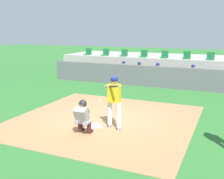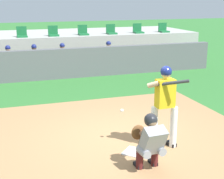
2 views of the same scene
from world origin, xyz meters
name	(u,v)px [view 2 (image 2 of 2)]	position (x,y,z in m)	size (l,w,h in m)	color
ground_plane	(122,139)	(0.00, 0.00, 0.00)	(80.00, 80.00, 0.00)	#2D6B2D
dirt_infield	(122,138)	(0.00, 0.00, 0.01)	(6.40, 6.40, 0.01)	#9E754C
home_plate	(135,152)	(0.00, -0.80, 0.02)	(0.44, 0.44, 0.02)	white
batter_at_plate	(164,102)	(0.69, -0.71, 1.04)	(0.71, 0.74, 1.80)	silver
catcher_crouched	(150,140)	(-0.02, -1.54, 0.61)	(0.49, 1.71, 1.13)	gray
dugout_wall	(66,63)	(0.00, 6.50, 0.60)	(13.00, 0.30, 1.20)	#59595E
dugout_bench	(62,68)	(0.00, 7.50, 0.23)	(11.80, 0.44, 0.45)	olive
dugout_player_0	(9,61)	(-2.17, 7.34, 0.67)	(0.49, 0.70, 1.30)	#939399
dugout_player_1	(35,60)	(-1.13, 7.34, 0.67)	(0.49, 0.70, 1.30)	#939399
dugout_player_2	(63,58)	(0.05, 7.34, 0.67)	(0.49, 0.70, 1.30)	#939399
dugout_player_3	(109,55)	(2.12, 7.34, 0.67)	(0.49, 0.70, 1.30)	#939399
stands_platform	(49,46)	(0.00, 10.90, 0.70)	(15.00, 4.40, 1.40)	#9E9E99
stadium_seat_3	(22,34)	(-1.44, 9.38, 1.53)	(0.46, 0.46, 0.48)	#196033
stadium_seat_4	(53,33)	(0.00, 9.38, 1.53)	(0.46, 0.46, 0.48)	#196033
stadium_seat_5	(83,32)	(1.44, 9.38, 1.53)	(0.46, 0.46, 0.48)	#196033
stadium_seat_6	(111,31)	(2.89, 9.38, 1.53)	(0.46, 0.46, 0.48)	#196033
stadium_seat_7	(138,30)	(4.33, 9.38, 1.53)	(0.46, 0.46, 0.48)	#196033
stadium_seat_8	(163,30)	(5.78, 9.38, 1.53)	(0.46, 0.46, 0.48)	#196033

